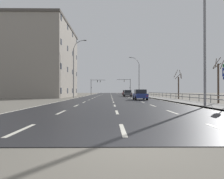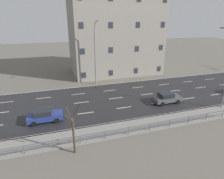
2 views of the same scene
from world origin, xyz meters
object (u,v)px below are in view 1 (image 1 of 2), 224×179
at_px(traffic_signal_left, 95,84).
at_px(brick_building, 42,62).
at_px(car_far_left, 128,93).
at_px(street_lamp_midground, 138,77).
at_px(car_distant, 140,95).
at_px(street_lamp_foreground, 202,42).
at_px(street_lamp_left_bank, 74,69).
at_px(traffic_signal_right, 128,84).
at_px(car_far_right, 125,93).

distance_m(traffic_signal_left, brick_building, 33.70).
bearing_deg(car_far_left, traffic_signal_left, 108.80).
xyz_separation_m(street_lamp_midground, car_distant, (-3.28, -23.41, -4.37)).
bearing_deg(car_distant, street_lamp_midground, 82.20).
height_order(car_far_left, brick_building, brick_building).
bearing_deg(street_lamp_midground, street_lamp_foreground, -89.99).
bearing_deg(traffic_signal_left, brick_building, -106.66).
bearing_deg(brick_building, street_lamp_midground, 19.07).
xyz_separation_m(street_lamp_foreground, street_lamp_midground, (-0.00, 36.00, -0.34)).
height_order(street_lamp_left_bank, traffic_signal_left, street_lamp_left_bank).
bearing_deg(traffic_signal_right, car_distant, -93.27).
height_order(traffic_signal_left, car_far_left, traffic_signal_left).
relative_size(street_lamp_foreground, car_far_right, 2.71).
height_order(street_lamp_midground, car_distant, street_lamp_midground).
xyz_separation_m(street_lamp_foreground, brick_building, (-23.44, 27.90, 2.61)).
bearing_deg(street_lamp_foreground, traffic_signal_left, 103.00).
height_order(car_distant, brick_building, brick_building).
bearing_deg(car_far_left, street_lamp_foreground, -83.05).
relative_size(street_lamp_foreground, car_distant, 2.76).
bearing_deg(brick_building, car_distant, -37.22).
bearing_deg(street_lamp_left_bank, car_far_right, 61.30).
bearing_deg(street_lamp_midground, car_far_right, 111.89).
bearing_deg(street_lamp_left_bank, brick_building, 143.77).
relative_size(car_distant, brick_building, 0.21).
bearing_deg(brick_building, street_lamp_foreground, -49.96).
xyz_separation_m(street_lamp_left_bank, car_far_right, (11.90, 21.73, -4.79)).
xyz_separation_m(street_lamp_foreground, car_far_left, (-3.56, 29.61, -4.71)).
height_order(street_lamp_left_bank, brick_building, brick_building).
distance_m(street_lamp_midground, street_lamp_left_bank, 20.68).
bearing_deg(car_far_left, street_lamp_midground, 60.95).
relative_size(street_lamp_left_bank, traffic_signal_right, 1.84).
bearing_deg(traffic_signal_left, car_distant, -77.43).
bearing_deg(traffic_signal_left, street_lamp_midground, -59.98).
height_order(traffic_signal_right, car_distant, traffic_signal_right).
distance_m(street_lamp_foreground, brick_building, 36.53).
distance_m(car_distant, brick_building, 26.34).
bearing_deg(street_lamp_midground, car_distant, -97.99).
bearing_deg(traffic_signal_right, brick_building, -124.75).
xyz_separation_m(street_lamp_foreground, traffic_signal_left, (-13.85, 59.96, -1.36)).
distance_m(traffic_signal_left, car_distant, 48.64).
bearing_deg(street_lamp_foreground, car_far_left, 96.86).
distance_m(street_lamp_foreground, traffic_signal_right, 60.95).
bearing_deg(traffic_signal_left, traffic_signal_right, 4.17).
bearing_deg(car_far_left, street_lamp_left_bank, -144.53).
relative_size(car_far_left, brick_building, 0.21).
relative_size(street_lamp_midground, brick_building, 0.55).
bearing_deg(car_distant, traffic_signal_left, 102.75).
bearing_deg(street_lamp_left_bank, traffic_signal_left, 88.51).
xyz_separation_m(street_lamp_midground, brick_building, (-23.44, -8.10, 2.95)).
height_order(traffic_signal_right, brick_building, brick_building).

